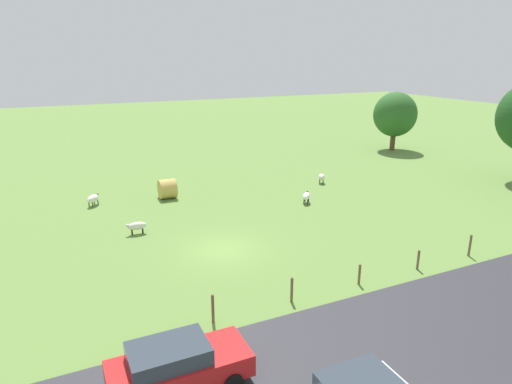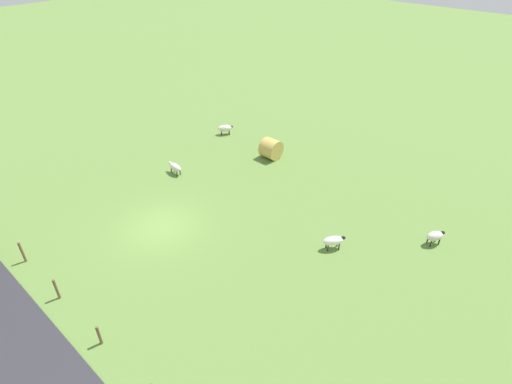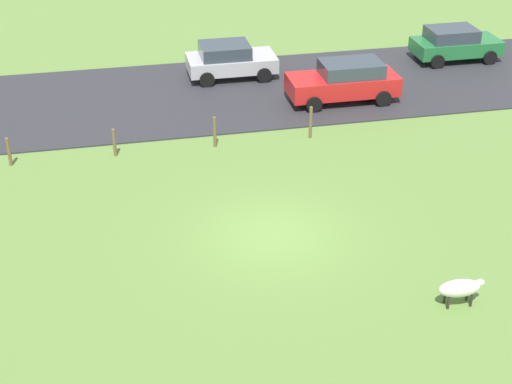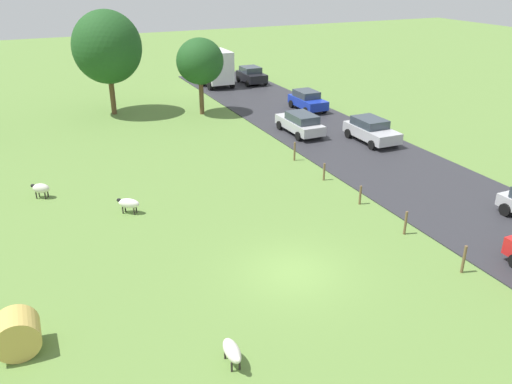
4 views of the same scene
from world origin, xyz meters
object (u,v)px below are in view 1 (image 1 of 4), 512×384
(tree_0, at_px, (395,115))
(hay_bale_0, at_px, (167,189))
(sheep_1, at_px, (93,199))
(car_4, at_px, (177,365))
(sheep_2, at_px, (137,226))
(sheep_3, at_px, (322,177))
(sheep_0, at_px, (306,196))

(tree_0, bearing_deg, hay_bale_0, -76.52)
(sheep_1, distance_m, car_4, 20.10)
(sheep_2, xyz_separation_m, sheep_3, (-4.55, 15.93, 0.04))
(sheep_0, height_order, tree_0, tree_0)
(sheep_1, bearing_deg, sheep_2, 15.45)
(sheep_2, height_order, car_4, car_4)
(hay_bale_0, bearing_deg, sheep_0, 58.51)
(sheep_0, relative_size, sheep_3, 1.11)
(sheep_1, xyz_separation_m, sheep_2, (6.54, 1.81, -0.01))
(hay_bale_0, distance_m, tree_0, 27.96)
(car_4, bearing_deg, hay_bale_0, 166.76)
(hay_bale_0, xyz_separation_m, tree_0, (-6.47, 27.01, 3.22))
(sheep_1, relative_size, sheep_2, 0.99)
(sheep_1, xyz_separation_m, sheep_3, (1.99, 17.74, 0.03))
(hay_bale_0, relative_size, tree_0, 0.23)
(sheep_1, bearing_deg, tree_0, 100.51)
(sheep_2, bearing_deg, sheep_0, 93.21)
(sheep_1, distance_m, sheep_3, 17.85)
(sheep_2, xyz_separation_m, car_4, (13.54, -1.22, 0.39))
(sheep_0, bearing_deg, sheep_2, -86.79)
(sheep_0, height_order, sheep_3, sheep_3)
(sheep_0, distance_m, sheep_3, 5.42)
(sheep_0, relative_size, sheep_1, 0.95)
(sheep_3, bearing_deg, car_4, -43.46)
(sheep_1, height_order, hay_bale_0, hay_bale_0)
(sheep_2, xyz_separation_m, hay_bale_0, (-6.04, 3.39, 0.20))
(tree_0, height_order, car_4, tree_0)
(hay_bale_0, bearing_deg, sheep_1, -95.50)
(sheep_1, bearing_deg, sheep_3, 83.60)
(sheep_2, bearing_deg, tree_0, 112.38)
(sheep_0, xyz_separation_m, sheep_1, (-5.86, -13.94, -0.01))
(sheep_2, bearing_deg, car_4, -5.15)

